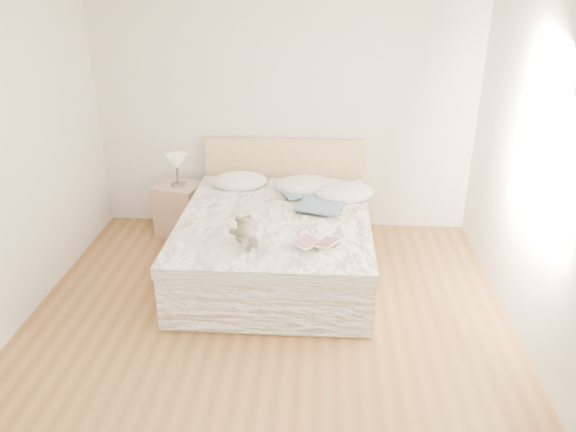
# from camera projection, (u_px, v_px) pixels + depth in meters

# --- Properties ---
(floor) EXTENTS (4.00, 4.50, 0.00)m
(floor) POSITION_uv_depth(u_px,v_px,m) (264.00, 343.00, 4.36)
(floor) COLOR brown
(floor) RESTS_ON ground
(wall_back) EXTENTS (4.00, 0.02, 2.70)m
(wall_back) POSITION_uv_depth(u_px,v_px,m) (284.00, 105.00, 5.85)
(wall_back) COLOR silver
(wall_back) RESTS_ON ground
(wall_right) EXTENTS (0.02, 4.50, 2.70)m
(wall_right) POSITION_uv_depth(u_px,v_px,m) (562.00, 188.00, 3.69)
(wall_right) COLOR silver
(wall_right) RESTS_ON ground
(window) EXTENTS (0.02, 1.30, 1.10)m
(window) POSITION_uv_depth(u_px,v_px,m) (547.00, 159.00, 3.92)
(window) COLOR white
(window) RESTS_ON wall_right
(bed) EXTENTS (1.72, 2.14, 1.00)m
(bed) POSITION_uv_depth(u_px,v_px,m) (276.00, 240.00, 5.32)
(bed) COLOR tan
(bed) RESTS_ON floor
(nightstand) EXTENTS (0.54, 0.50, 0.56)m
(nightstand) POSITION_uv_depth(u_px,v_px,m) (180.00, 209.00, 6.06)
(nightstand) COLOR tan
(nightstand) RESTS_ON floor
(table_lamp) EXTENTS (0.28, 0.28, 0.34)m
(table_lamp) POSITION_uv_depth(u_px,v_px,m) (177.00, 163.00, 5.82)
(table_lamp) COLOR #4C4742
(table_lamp) RESTS_ON nightstand
(pillow_left) EXTENTS (0.62, 0.46, 0.17)m
(pillow_left) POSITION_uv_depth(u_px,v_px,m) (239.00, 181.00, 5.81)
(pillow_left) COLOR white
(pillow_left) RESTS_ON bed
(pillow_middle) EXTENTS (0.67, 0.50, 0.19)m
(pillow_middle) POSITION_uv_depth(u_px,v_px,m) (305.00, 186.00, 5.69)
(pillow_middle) COLOR white
(pillow_middle) RESTS_ON bed
(pillow_right) EXTENTS (0.68, 0.55, 0.18)m
(pillow_right) POSITION_uv_depth(u_px,v_px,m) (344.00, 193.00, 5.51)
(pillow_right) COLOR silver
(pillow_right) RESTS_ON bed
(blouse) EXTENTS (0.82, 0.85, 0.03)m
(blouse) POSITION_uv_depth(u_px,v_px,m) (324.00, 201.00, 5.35)
(blouse) COLOR #39536B
(blouse) RESTS_ON bed
(photo_book) EXTENTS (0.36, 0.34, 0.02)m
(photo_book) POSITION_uv_depth(u_px,v_px,m) (240.00, 184.00, 5.75)
(photo_book) COLOR white
(photo_book) RESTS_ON bed
(childrens_book) EXTENTS (0.40, 0.37, 0.02)m
(childrens_book) POSITION_uv_depth(u_px,v_px,m) (317.00, 243.00, 4.55)
(childrens_book) COLOR beige
(childrens_book) RESTS_ON bed
(teddy_bear) EXTENTS (0.29, 0.35, 0.16)m
(teddy_bear) POSITION_uv_depth(u_px,v_px,m) (246.00, 239.00, 4.57)
(teddy_bear) COLOR #665D4F
(teddy_bear) RESTS_ON bed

